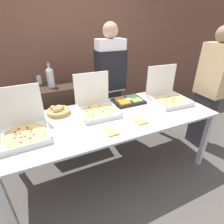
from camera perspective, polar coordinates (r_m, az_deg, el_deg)
The scene contains 15 objects.
ground_plane at distance 2.59m, azimuth 0.00°, elevation -17.76°, with size 16.00×16.00×0.00m, color #514C47.
brick_wall_behind at distance 3.47m, azimuth -12.57°, elevation 19.66°, with size 10.00×0.06×2.80m.
buffet_table at distance 2.12m, azimuth 0.00°, elevation -3.15°, with size 2.45×0.98×0.84m.
pizza_box_far_left at distance 1.92m, azimuth -26.96°, elevation -4.49°, with size 0.47×0.48×0.45m.
pizza_box_near_left at distance 2.56m, azimuth 17.55°, elevation 5.25°, with size 0.49×0.50×0.46m.
pizza_box_near_right at distance 2.16m, azimuth -5.06°, elevation 2.15°, with size 0.46×0.48×0.44m.
paper_plate_front_center at distance 1.98m, azimuth 9.09°, elevation -2.86°, with size 0.24×0.24×0.03m.
paper_plate_front_right at distance 1.77m, azimuth -0.31°, elevation -6.34°, with size 0.26×0.26×0.03m.
veggie_tray at distance 2.42m, azimuth 5.38°, elevation 3.65°, with size 0.41×0.29×0.05m.
bread_basket at distance 2.21m, azimuth -17.13°, elevation 0.34°, with size 0.28×0.28×0.10m.
sideboard_podium at distance 2.87m, azimuth -14.96°, elevation -1.15°, with size 0.80×0.47×1.01m.
soda_bottle at distance 2.59m, azimuth -19.54°, elevation 10.88°, with size 0.10×0.10×0.35m.
soda_can_silver at distance 2.82m, azimuth -22.70°, elevation 9.68°, with size 0.07×0.07×0.12m.
person_server_vest at distance 2.71m, azimuth -0.48°, elevation 10.40°, with size 0.42×0.24×1.84m.
person_guest_plaid at distance 2.96m, azimuth 29.22°, elevation 6.47°, with size 0.22×0.40×1.80m.
Camera 1 is at (-0.76, -1.65, 1.84)m, focal length 28.00 mm.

